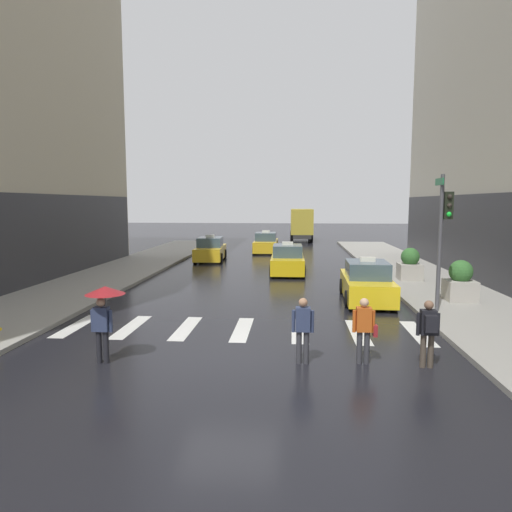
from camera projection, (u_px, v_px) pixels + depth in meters
The scene contains 14 objects.
ground_plane at pixel (229, 362), 11.43m from camera, with size 160.00×160.00×0.00m, color black.
crosswalk_markings at pixel (242, 329), 14.40m from camera, with size 11.30×2.80×0.01m.
traffic_light_pole at pixel (444, 223), 15.93m from camera, with size 0.44×0.84×4.80m.
taxi_lead at pixel (367, 283), 18.55m from camera, with size 2.03×4.59×1.80m.
taxi_second at pixel (288, 261), 25.87m from camera, with size 1.96×4.56×1.80m.
taxi_third at pixel (210, 250), 31.58m from camera, with size 2.10×4.62×1.80m.
taxi_fourth at pixel (266, 244), 36.67m from camera, with size 1.94×4.54×1.80m.
box_truck at pixel (301, 223), 47.90m from camera, with size 2.32×7.56×3.35m.
pedestrian_with_umbrella at pixel (104, 303), 11.20m from camera, with size 0.96×0.96×1.94m.
pedestrian_with_backpack at pixel (428, 329), 10.92m from camera, with size 0.55×0.43×1.65m.
pedestrian_with_handbag at pixel (364, 327), 11.23m from camera, with size 0.60×0.24×1.65m.
pedestrian_plain_coat at pixel (303, 326), 11.24m from camera, with size 0.55×0.24×1.65m.
planter_near_corner at pixel (460, 282), 17.90m from camera, with size 1.10×1.10×1.60m.
planter_mid_block at pixel (410, 265), 22.80m from camera, with size 1.10×1.10×1.60m.
Camera 1 is at (1.55, -10.96, 3.95)m, focal length 32.10 mm.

